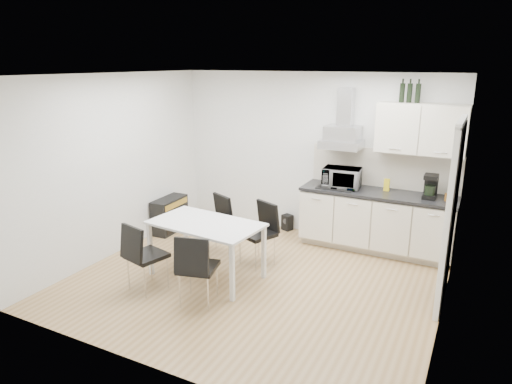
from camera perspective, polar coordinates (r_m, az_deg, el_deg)
ground at (r=6.06m, az=-0.16°, el=-10.96°), size 4.50×4.50×0.00m
wall_back at (r=7.38m, az=6.95°, el=4.59°), size 4.50×0.10×2.60m
wall_front at (r=4.00m, az=-13.41°, el=-5.66°), size 4.50×0.10×2.60m
wall_left at (r=6.88m, az=-17.12°, el=3.16°), size 0.10×4.00×2.60m
wall_right at (r=5.02m, az=23.36°, el=-2.10°), size 0.10×4.00×2.60m
ceiling at (r=5.40m, az=-0.18°, el=14.45°), size 4.50×4.50×0.00m
doorway at (r=5.62m, az=23.10°, el=-2.89°), size 0.08×1.04×2.10m
kitchenette at (r=6.93m, az=15.29°, el=-0.62°), size 2.22×0.64×2.52m
dining_table at (r=5.94m, az=-6.29°, el=-4.56°), size 1.49×0.94×0.75m
chair_far_left at (r=6.68m, az=-5.50°, el=-4.28°), size 0.61×0.64×0.88m
chair_far_right at (r=6.32m, az=0.15°, el=-5.38°), size 0.60×0.63×0.88m
chair_near_left at (r=5.81m, az=-13.48°, el=-7.83°), size 0.55×0.59×0.88m
chair_near_right at (r=5.40m, az=-7.25°, el=-9.41°), size 0.55×0.59×0.88m
guitar_amp at (r=7.74m, az=-10.74°, el=-2.80°), size 0.32×0.69×0.57m
floor_speaker at (r=7.73m, az=3.93°, el=-3.81°), size 0.20×0.19×0.26m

